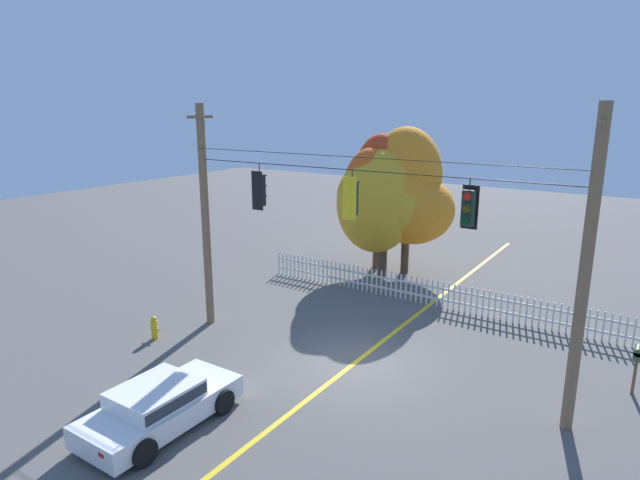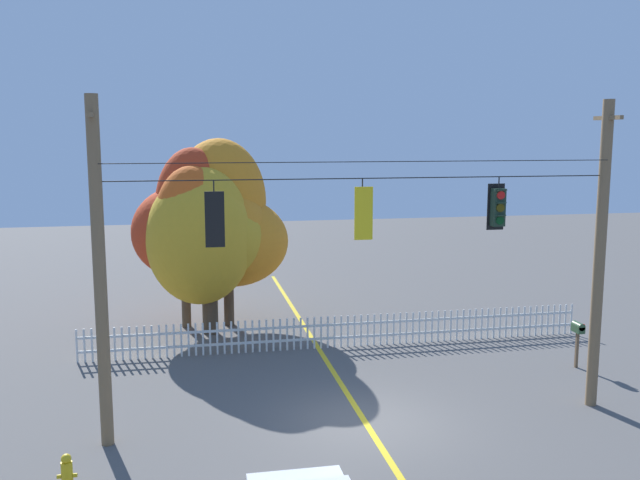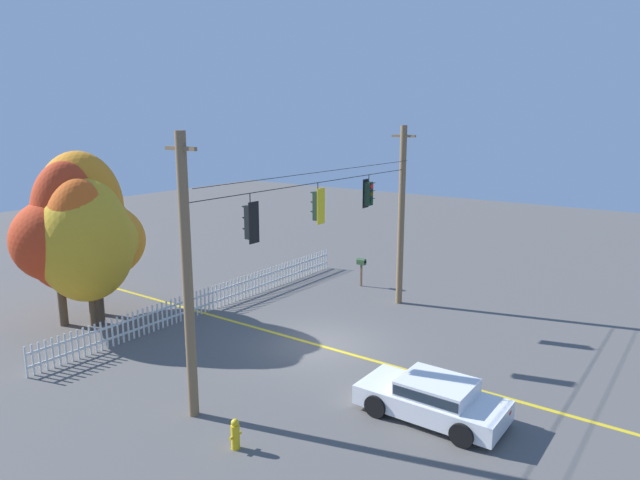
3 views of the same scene
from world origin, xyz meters
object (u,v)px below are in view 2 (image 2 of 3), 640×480
object	(u,v)px
traffic_signal_eastbound_side	(215,219)
roadside_mailbox	(578,331)
traffic_signal_southbound_primary	(498,207)
fire_hydrant	(67,474)
autumn_maple_near_fence	(190,229)
traffic_signal_westbound_side	(362,213)
autumn_maple_far_west	(224,224)
autumn_maple_mid	(195,233)
autumn_oak_far_east	(205,235)

from	to	relation	value
traffic_signal_eastbound_side	roadside_mailbox	size ratio (longest dim) A/B	1.05
traffic_signal_southbound_primary	fire_hydrant	xyz separation A→B (m)	(-9.83, -2.12, -4.82)
traffic_signal_eastbound_side	autumn_maple_near_fence	world-z (taller)	autumn_maple_near_fence
traffic_signal_eastbound_side	fire_hydrant	xyz separation A→B (m)	(-3.05, -2.10, -4.70)
traffic_signal_eastbound_side	traffic_signal_westbound_side	world-z (taller)	same
traffic_signal_southbound_primary	autumn_maple_far_west	world-z (taller)	autumn_maple_far_west
autumn_maple_mid	roadside_mailbox	xyz separation A→B (m)	(11.15, -5.61, -2.46)
traffic_signal_eastbound_side	autumn_maple_far_west	distance (m)	9.66
traffic_signal_eastbound_side	roadside_mailbox	distance (m)	11.84
traffic_signal_eastbound_side	roadside_mailbox	world-z (taller)	traffic_signal_eastbound_side
traffic_signal_westbound_side	autumn_maple_near_fence	bearing A→B (deg)	112.60
autumn_oak_far_east	roadside_mailbox	size ratio (longest dim) A/B	4.18
traffic_signal_westbound_side	traffic_signal_southbound_primary	world-z (taller)	same
autumn_maple_far_west	roadside_mailbox	bearing A→B (deg)	-33.93
traffic_signal_westbound_side	roadside_mailbox	xyz separation A→B (m)	(7.42, 2.74, -4.02)
autumn_maple_far_west	roadside_mailbox	world-z (taller)	autumn_maple_far_west
fire_hydrant	autumn_oak_far_east	bearing A→B (deg)	73.90
traffic_signal_westbound_side	autumn_maple_far_west	distance (m)	10.01
traffic_signal_westbound_side	fire_hydrant	world-z (taller)	traffic_signal_westbound_side
autumn_maple_far_west	fire_hydrant	distance (m)	12.69
autumn_maple_near_fence	autumn_oak_far_east	distance (m)	0.92
traffic_signal_westbound_side	autumn_oak_far_east	xyz separation A→B (m)	(-3.37, 8.55, -1.63)
traffic_signal_eastbound_side	traffic_signal_southbound_primary	size ratio (longest dim) A/B	1.14
traffic_signal_southbound_primary	autumn_maple_far_west	size ratio (longest dim) A/B	0.19
traffic_signal_southbound_primary	autumn_maple_mid	size ratio (longest dim) A/B	0.22
traffic_signal_westbound_side	autumn_maple_near_fence	xyz separation A→B (m)	(-3.88, 9.31, -1.51)
autumn_maple_mid	autumn_oak_far_east	bearing A→B (deg)	28.83
autumn_maple_near_fence	autumn_maple_far_west	size ratio (longest dim) A/B	0.95
traffic_signal_westbound_side	autumn_oak_far_east	world-z (taller)	traffic_signal_westbound_side
traffic_signal_southbound_primary	roadside_mailbox	xyz separation A→B (m)	(4.04, 2.73, -4.08)
autumn_maple_near_fence	autumn_maple_mid	bearing A→B (deg)	-81.27
autumn_oak_far_east	fire_hydrant	size ratio (longest dim) A/B	7.26
autumn_maple_near_fence	traffic_signal_southbound_primary	bearing A→B (deg)	-52.01
autumn_oak_far_east	autumn_maple_near_fence	bearing A→B (deg)	123.26
fire_hydrant	roadside_mailbox	xyz separation A→B (m)	(13.87, 4.85, 0.75)
autumn_maple_far_west	roadside_mailbox	size ratio (longest dim) A/B	4.86
autumn_maple_mid	fire_hydrant	xyz separation A→B (m)	(-2.72, -10.45, -3.21)
autumn_maple_mid	fire_hydrant	distance (m)	11.27
autumn_maple_near_fence	fire_hydrant	bearing A→B (deg)	-102.71
autumn_oak_far_east	autumn_maple_far_west	xyz separation A→B (m)	(0.69, 1.00, 0.24)
traffic_signal_southbound_primary	autumn_maple_far_west	bearing A→B (deg)	122.51
traffic_signal_southbound_primary	autumn_maple_far_west	distance (m)	11.39
autumn_maple_near_fence	autumn_maple_mid	size ratio (longest dim) A/B	1.10
traffic_signal_eastbound_side	autumn_oak_far_east	size ratio (longest dim) A/B	0.25
autumn_maple_far_west	autumn_maple_mid	bearing A→B (deg)	-131.16
autumn_maple_near_fence	autumn_maple_far_west	xyz separation A→B (m)	(1.19, 0.23, 0.12)
traffic_signal_westbound_side	traffic_signal_southbound_primary	xyz separation A→B (m)	(3.38, 0.02, 0.06)
traffic_signal_southbound_primary	roadside_mailbox	world-z (taller)	traffic_signal_southbound_primary
traffic_signal_westbound_side	roadside_mailbox	bearing A→B (deg)	20.31
autumn_maple_near_fence	roadside_mailbox	world-z (taller)	autumn_maple_near_fence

